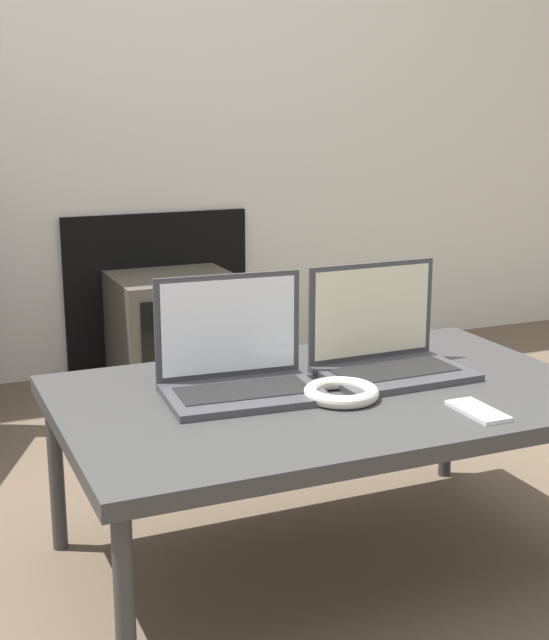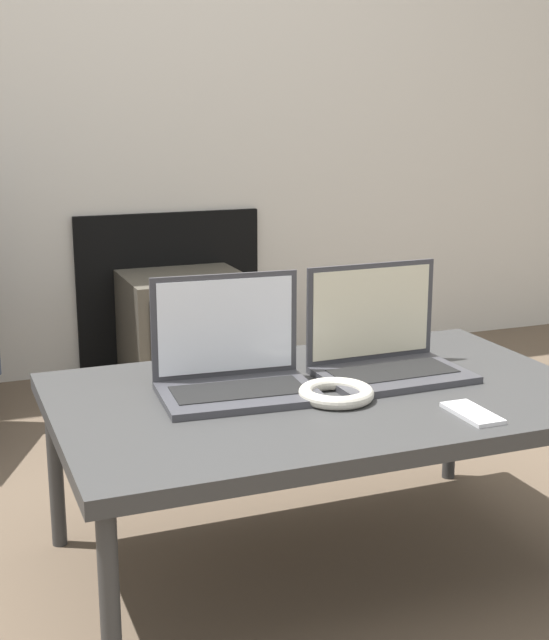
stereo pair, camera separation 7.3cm
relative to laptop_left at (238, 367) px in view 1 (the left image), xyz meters
The scene contains 8 objects.
ground_plane 0.58m from the laptop_left, 54.75° to the right, with size 14.00×14.00×0.00m, color brown.
wall_back 1.88m from the laptop_left, 83.68° to the left, with size 7.00×0.08×2.60m.
table 0.22m from the laptop_left, 21.64° to the right, with size 1.18×0.75×0.43m.
laptop_left is the anchor object (origin of this frame).
laptop_right 0.37m from the laptop_left, ahead, with size 0.34×0.24×0.25m.
headphones 0.23m from the laptop_left, 36.83° to the right, with size 0.16×0.16×0.03m.
phone 0.52m from the laptop_left, 38.98° to the right, with size 0.07×0.14×0.01m.
tv 1.48m from the laptop_left, 78.59° to the left, with size 0.45×0.43×0.42m.
Camera 1 is at (-0.85, -1.49, 1.05)m, focal length 50.00 mm.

